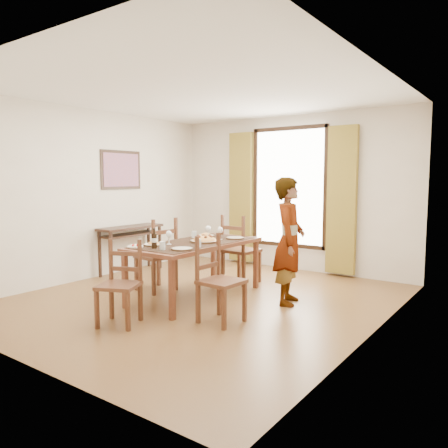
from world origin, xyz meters
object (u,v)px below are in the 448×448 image
Objects in this scene: dining_table at (196,247)px; pasta_platter at (205,238)px; man at (289,241)px; console_table at (131,233)px.

pasta_platter is at bearing 39.59° from dining_table.
man reaches higher than pasta_platter.
pasta_platter is at bearing -13.79° from console_table.
dining_table is at bearing -140.41° from pasta_platter.
man is at bearing 22.76° from dining_table.
man is at bearing -1.55° from console_table.
dining_table is 1.19× the size of man.
console_table reaches higher than dining_table.
console_table is at bearing 69.08° from man.
pasta_platter is (-1.06, -0.41, -0.01)m from man.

